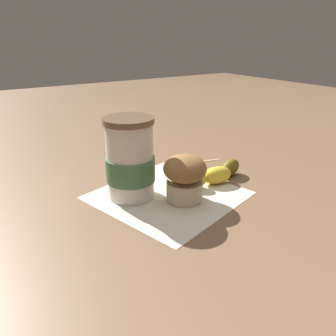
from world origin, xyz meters
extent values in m
plane|color=brown|center=(0.00, 0.00, 0.00)|extent=(3.00, 3.00, 0.00)
cube|color=beige|center=(0.00, 0.00, 0.00)|extent=(0.29, 0.29, 0.00)
cylinder|color=silver|center=(-0.06, 0.03, 0.07)|extent=(0.08, 0.08, 0.13)
cylinder|color=brown|center=(-0.06, 0.03, 0.14)|extent=(0.09, 0.09, 0.01)
cylinder|color=#4C754C|center=(-0.06, 0.03, 0.05)|extent=(0.09, 0.09, 0.04)
cylinder|color=beige|center=(0.01, -0.03, 0.02)|extent=(0.06, 0.06, 0.03)
ellipsoid|color=olive|center=(0.01, -0.03, 0.06)|extent=(0.07, 0.07, 0.05)
ellipsoid|color=gold|center=(0.06, 0.00, 0.02)|extent=(0.06, 0.05, 0.03)
ellipsoid|color=gold|center=(0.11, -0.01, 0.02)|extent=(0.07, 0.04, 0.03)
ellipsoid|color=brown|center=(0.16, 0.01, 0.02)|extent=(0.06, 0.04, 0.03)
cube|color=tan|center=(0.15, 0.10, 0.00)|extent=(0.11, 0.04, 0.00)
camera|label=1|loc=(-0.29, -0.45, 0.27)|focal=35.00mm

